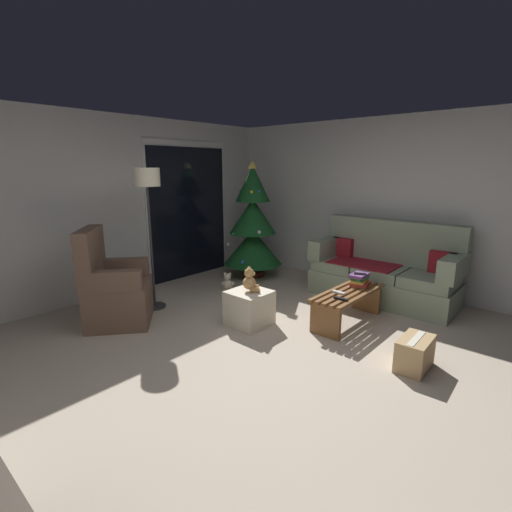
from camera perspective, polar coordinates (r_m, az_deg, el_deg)
name	(u,v)px	position (r m, az deg, el deg)	size (l,w,h in m)	color
ground_plane	(283,363)	(3.67, 4.17, -15.90)	(7.00, 7.00, 0.00)	#B2A38E
wall_back	(111,207)	(5.63, -21.28, 6.99)	(5.72, 0.12, 2.50)	beige
wall_right	(408,206)	(5.77, 22.16, 7.05)	(0.12, 6.00, 2.50)	beige
patio_door_frame	(189,210)	(6.28, -10.24, 6.89)	(1.60, 0.02, 2.20)	silver
patio_door_glass	(189,213)	(6.28, -10.12, 6.42)	(1.50, 0.02, 2.10)	black
couch	(384,271)	(5.43, 18.96, -2.18)	(0.80, 1.95, 1.08)	gray
coffee_table	(348,302)	(4.53, 13.83, -6.78)	(1.10, 0.40, 0.39)	brown
remote_black	(341,299)	(4.19, 12.80, -6.36)	(0.04, 0.16, 0.02)	black
remote_white	(339,292)	(4.38, 12.51, -5.45)	(0.04, 0.16, 0.02)	silver
book_stack	(360,280)	(4.73, 15.54, -3.51)	(0.27, 0.24, 0.14)	#A32D28
cell_phone	(360,274)	(4.70, 15.58, -2.62)	(0.07, 0.14, 0.01)	black
christmas_tree	(253,227)	(6.13, -0.49, 4.49)	(0.96, 0.96, 1.89)	#4C1E19
armchair	(114,290)	(4.65, -20.89, -4.92)	(0.96, 0.96, 1.13)	brown
floor_lamp	(147,191)	(4.81, -16.24, 9.48)	(0.32, 0.32, 1.78)	#2D2D30
ottoman	(249,308)	(4.38, -1.03, -7.90)	(0.44, 0.44, 0.40)	beige
teddy_bear_honey	(250,281)	(4.27, -0.90, -3.87)	(0.21, 0.21, 0.29)	tan
teddy_bear_cream_by_tree	(228,283)	(5.56, -4.36, -4.12)	(0.22, 0.21, 0.29)	beige
cardboard_box_taped_mid_floor	(415,353)	(3.79, 23.05, -13.50)	(0.42, 0.26, 0.30)	tan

